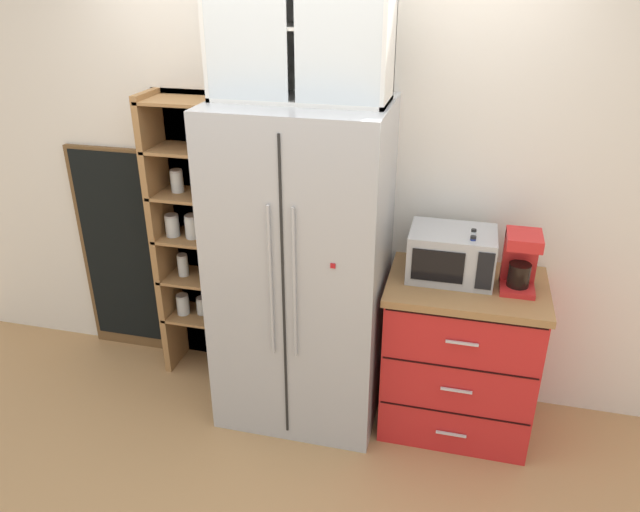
% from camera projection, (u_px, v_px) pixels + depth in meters
% --- Properties ---
extents(ground_plane, '(10.70, 10.70, 0.00)m').
position_uv_depth(ground_plane, '(304.00, 402.00, 3.68)').
color(ground_plane, tan).
extents(wall_back_cream, '(5.00, 0.10, 2.55)m').
position_uv_depth(wall_back_cream, '(320.00, 182.00, 3.48)').
color(wall_back_cream, silver).
rests_on(wall_back_cream, ground).
extents(refrigerator, '(0.89, 0.71, 1.81)m').
position_uv_depth(refrigerator, '(302.00, 269.00, 3.30)').
color(refrigerator, '#ADAFB5').
rests_on(refrigerator, ground).
extents(pantry_shelf_column, '(0.52, 0.31, 1.78)m').
position_uv_depth(pantry_shelf_column, '(199.00, 237.00, 3.69)').
color(pantry_shelf_column, brown).
rests_on(pantry_shelf_column, ground).
extents(counter_cabinet, '(0.82, 0.61, 0.91)m').
position_uv_depth(counter_cabinet, '(459.00, 354.00, 3.35)').
color(counter_cabinet, red).
rests_on(counter_cabinet, ground).
extents(microwave, '(0.44, 0.33, 0.26)m').
position_uv_depth(microwave, '(451.00, 254.00, 3.16)').
color(microwave, '#ADAFB5').
rests_on(microwave, counter_cabinet).
extents(coffee_maker, '(0.17, 0.20, 0.31)m').
position_uv_depth(coffee_maker, '(520.00, 260.00, 3.04)').
color(coffee_maker, red).
rests_on(coffee_maker, counter_cabinet).
extents(mug_sage, '(0.11, 0.07, 0.09)m').
position_uv_depth(mug_sage, '(469.00, 269.00, 3.19)').
color(mug_sage, '#8CA37F').
rests_on(mug_sage, counter_cabinet).
extents(bottle_cobalt, '(0.07, 0.07, 0.28)m').
position_uv_depth(bottle_cobalt, '(470.00, 265.00, 3.06)').
color(bottle_cobalt, navy).
rests_on(bottle_cobalt, counter_cabinet).
extents(bottle_clear, '(0.06, 0.06, 0.29)m').
position_uv_depth(bottle_clear, '(470.00, 258.00, 3.12)').
color(bottle_clear, silver).
rests_on(bottle_clear, counter_cabinet).
extents(upper_cabinet, '(0.85, 0.32, 0.67)m').
position_uv_depth(upper_cabinet, '(302.00, 27.00, 2.80)').
color(upper_cabinet, silver).
rests_on(upper_cabinet, refrigerator).
extents(chalkboard_menu, '(0.60, 0.04, 1.41)m').
position_uv_depth(chalkboard_menu, '(124.00, 253.00, 3.95)').
color(chalkboard_menu, brown).
rests_on(chalkboard_menu, ground).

